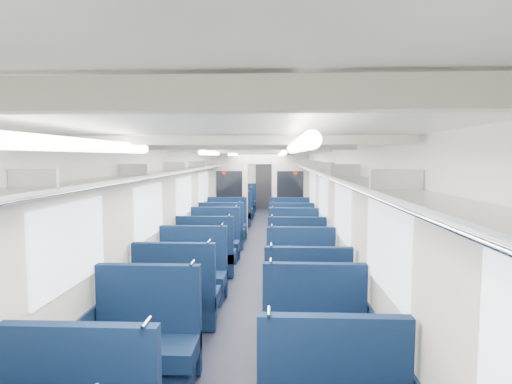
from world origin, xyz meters
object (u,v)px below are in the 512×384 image
seat_7 (315,344)px  seat_19 (290,227)px  seat_20 (235,215)px  seat_24 (240,207)px  bulkhead (260,191)px  seat_12 (206,257)px  seat_6 (145,346)px  seat_15 (294,246)px  seat_23 (286,211)px  seat_18 (227,227)px  seat_10 (192,277)px  seat_21 (287,216)px  seat_22 (238,210)px  seat_11 (301,280)px  seat_17 (291,235)px  seat_8 (177,299)px  seat_16 (222,234)px  seat_25 (285,207)px  seat_13 (296,258)px  end_door (264,185)px  seat_26 (243,203)px  seat_9 (307,306)px  seat_27 (285,204)px

seat_7 → seat_19: 6.78m
seat_20 → seat_24: bearing=90.0°
bulkhead → seat_12: 4.55m
seat_6 → seat_15: size_ratio=1.00×
seat_23 → seat_18: bearing=-116.1°
seat_10 → seat_15: (1.66, 2.33, 0.00)m
seat_7 → seat_12: size_ratio=1.00×
seat_7 → seat_24: size_ratio=1.00×
seat_21 → seat_22: (-1.66, 1.24, 0.00)m
seat_11 → seat_22: bearing=101.7°
seat_6 → seat_19: size_ratio=1.00×
seat_11 → seat_17: 3.59m
seat_8 → seat_23: same height
seat_17 → seat_24: bearing=106.9°
seat_16 → seat_20: same height
seat_25 → seat_13: bearing=-90.0°
seat_22 → seat_18: bearing=-90.0°
end_door → seat_26: 1.63m
end_door → seat_19: 7.04m
seat_12 → seat_23: bearing=76.0°
seat_16 → seat_15: bearing=-36.9°
seat_18 → seat_11: bearing=-70.2°
end_door → seat_12: bearing=-94.6°
seat_12 → seat_13: (1.66, -0.01, 0.00)m
end_door → seat_11: size_ratio=1.71×
seat_16 → seat_19: size_ratio=1.00×
seat_8 → seat_11: same height
seat_9 → seat_27: bearing=90.0°
seat_12 → seat_20: size_ratio=1.00×
seat_7 → seat_16: same height
seat_22 → seat_27: same height
seat_7 → seat_25: size_ratio=1.00×
bulkhead → seat_22: size_ratio=2.40×
bulkhead → seat_19: (0.83, -1.12, -0.87)m
seat_11 → seat_21: (0.00, 6.79, 0.00)m
seat_9 → seat_22: bearing=100.3°
seat_6 → seat_19: 7.09m
seat_8 → seat_16: 4.56m
seat_11 → seat_26: same height
end_door → seat_17: 8.05m
seat_9 → seat_24: size_ratio=1.00×
seat_25 → seat_15: bearing=-90.0°
seat_26 → seat_9: bearing=-81.7°
seat_8 → seat_9: 1.67m
seat_21 → seat_13: bearing=-90.0°
seat_16 → seat_25: 5.71m
seat_20 → seat_27: bearing=63.1°
seat_8 → seat_20: 7.82m
end_door → seat_25: end_door is taller
seat_9 → seat_25: bearing=90.0°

